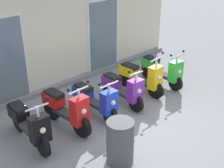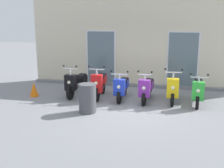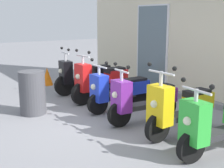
{
  "view_description": "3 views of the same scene",
  "coord_description": "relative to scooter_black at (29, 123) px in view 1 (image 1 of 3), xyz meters",
  "views": [
    {
      "loc": [
        -4.57,
        -4.03,
        3.91
      ],
      "look_at": [
        -0.01,
        0.67,
        0.77
      ],
      "focal_mm": 48.12,
      "sensor_mm": 36.0,
      "label": 1
    },
    {
      "loc": [
        1.28,
        -8.83,
        2.93
      ],
      "look_at": [
        -0.76,
        0.73,
        0.56
      ],
      "focal_mm": 45.86,
      "sensor_mm": 36.0,
      "label": 2
    },
    {
      "loc": [
        4.79,
        -2.8,
        1.97
      ],
      "look_at": [
        -0.53,
        0.73,
        0.57
      ],
      "focal_mm": 49.23,
      "sensor_mm": 36.0,
      "label": 3
    }
  ],
  "objects": [
    {
      "name": "scooter_yellow",
      "position": [
        3.47,
        -0.09,
        0.01
      ],
      "size": [
        0.61,
        1.55,
        1.26
      ],
      "color": "black",
      "rests_on": "ground_plane"
    },
    {
      "name": "storefront_facade",
      "position": [
        2.15,
        2.02,
        1.46
      ],
      "size": [
        9.28,
        0.5,
        4.0
      ],
      "color": "beige",
      "rests_on": "ground_plane"
    },
    {
      "name": "scooter_red",
      "position": [
        0.9,
        -0.08,
        0.02
      ],
      "size": [
        0.6,
        1.59,
        1.26
      ],
      "color": "black",
      "rests_on": "ground_plane"
    },
    {
      "name": "scooter_blue",
      "position": [
        1.73,
        -0.11,
        -0.04
      ],
      "size": [
        0.62,
        1.55,
        1.14
      ],
      "color": "black",
      "rests_on": "ground_plane"
    },
    {
      "name": "ground_plane",
      "position": [
        2.15,
        -0.96,
        -0.48
      ],
      "size": [
        40.0,
        40.0,
        0.0
      ],
      "primitive_type": "plane",
      "color": "gray"
    },
    {
      "name": "scooter_purple",
      "position": [
        2.62,
        -0.18,
        -0.02
      ],
      "size": [
        0.51,
        1.54,
        1.17
      ],
      "color": "black",
      "rests_on": "ground_plane"
    },
    {
      "name": "trash_bin",
      "position": [
        0.95,
        -1.74,
        -0.03
      ],
      "size": [
        0.53,
        0.53,
        0.9
      ],
      "primitive_type": "cylinder",
      "color": "#4C4C51",
      "rests_on": "ground_plane"
    },
    {
      "name": "scooter_black",
      "position": [
        0.0,
        0.0,
        0.0
      ],
      "size": [
        0.54,
        1.69,
        1.23
      ],
      "color": "black",
      "rests_on": "ground_plane"
    },
    {
      "name": "scooter_green",
      "position": [
        4.32,
        -0.16,
        -0.0
      ],
      "size": [
        0.59,
        1.57,
        1.15
      ],
      "color": "black",
      "rests_on": "ground_plane"
    }
  ]
}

